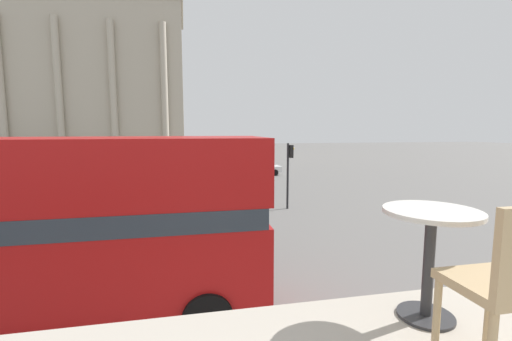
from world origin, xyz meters
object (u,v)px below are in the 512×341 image
(double_decker_bus, at_px, (4,227))
(car_white, at_px, (258,168))
(traffic_light_near, at_px, (164,179))
(traffic_light_mid, at_px, (289,166))
(cafe_chair_0, at_px, (507,281))
(plaza_building_left, at_px, (99,84))
(pedestrian_olive, at_px, (212,162))
(pedestrian_white, at_px, (58,204))
(cafe_dining_table, at_px, (430,239))
(car_navy, at_px, (224,183))

(double_decker_bus, bearing_deg, car_white, 68.68)
(traffic_light_near, distance_m, traffic_light_mid, 8.40)
(cafe_chair_0, relative_size, plaza_building_left, 0.04)
(double_decker_bus, height_order, pedestrian_olive, double_decker_bus)
(plaza_building_left, bearing_deg, pedestrian_white, -80.51)
(cafe_chair_0, xyz_separation_m, pedestrian_white, (-7.33, 15.87, -2.72))
(traffic_light_near, height_order, pedestrian_white, traffic_light_near)
(cafe_dining_table, bearing_deg, car_white, 79.94)
(cafe_dining_table, bearing_deg, pedestrian_olive, 87.91)
(double_decker_bus, xyz_separation_m, cafe_chair_0, (5.25, -6.61, 1.31))
(cafe_dining_table, relative_size, cafe_chair_0, 0.80)
(cafe_dining_table, distance_m, pedestrian_white, 17.19)
(cafe_dining_table, bearing_deg, double_decker_bus, 131.28)
(plaza_building_left, bearing_deg, cafe_chair_0, -75.91)
(plaza_building_left, relative_size, traffic_light_mid, 7.03)
(cafe_chair_0, distance_m, pedestrian_olive, 34.51)
(plaza_building_left, bearing_deg, car_white, -52.42)
(car_white, height_order, pedestrian_white, pedestrian_white)
(cafe_dining_table, distance_m, traffic_light_mid, 16.55)
(traffic_light_mid, distance_m, pedestrian_white, 11.52)
(cafe_dining_table, xyz_separation_m, car_navy, (1.03, 21.47, -2.98))
(cafe_dining_table, height_order, car_navy, cafe_dining_table)
(traffic_light_mid, xyz_separation_m, pedestrian_white, (-11.41, -0.71, -1.43))
(plaza_building_left, bearing_deg, cafe_dining_table, -75.73)
(cafe_chair_0, distance_m, traffic_light_mid, 17.12)
(car_navy, height_order, pedestrian_white, pedestrian_white)
(car_white, relative_size, pedestrian_white, 2.54)
(cafe_dining_table, height_order, pedestrian_olive, cafe_dining_table)
(cafe_dining_table, bearing_deg, plaza_building_left, 104.27)
(car_white, xyz_separation_m, car_navy, (-4.30, -8.56, 0.00))
(traffic_light_mid, bearing_deg, pedestrian_olive, 98.97)
(cafe_chair_0, height_order, plaza_building_left, plaza_building_left)
(traffic_light_near, bearing_deg, double_decker_bus, -124.24)
(car_navy, bearing_deg, cafe_chair_0, -173.60)
(car_navy, bearing_deg, pedestrian_olive, 8.22)
(double_decker_bus, height_order, traffic_light_mid, double_decker_bus)
(double_decker_bus, xyz_separation_m, car_white, (10.62, 24.00, -1.65))
(car_white, relative_size, pedestrian_olive, 2.58)
(cafe_chair_0, distance_m, plaza_building_left, 58.02)
(cafe_chair_0, xyz_separation_m, plaza_building_left, (-14.00, 55.79, 7.58))
(double_decker_bus, height_order, car_navy, double_decker_bus)
(pedestrian_white, bearing_deg, car_navy, -107.18)
(car_navy, relative_size, pedestrian_white, 2.54)
(traffic_light_mid, relative_size, car_navy, 0.86)
(double_decker_bus, relative_size, pedestrian_white, 6.70)
(cafe_chair_0, relative_size, traffic_light_mid, 0.25)
(double_decker_bus, bearing_deg, cafe_chair_0, -48.98)
(traffic_light_near, distance_m, pedestrian_olive, 23.65)
(cafe_chair_0, distance_m, pedestrian_white, 17.69)
(car_white, bearing_deg, traffic_light_mid, -131.14)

